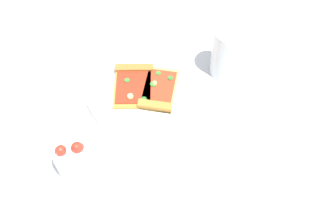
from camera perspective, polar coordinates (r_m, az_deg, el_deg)
name	(u,v)px	position (r m, az deg, el deg)	size (l,w,h in m)	color
ground_plane	(127,108)	(0.98, -5.78, 0.53)	(2.40, 2.40, 0.00)	silver
plate	(142,90)	(1.00, -3.64, 3.19)	(0.28, 0.28, 0.01)	silver
pizza_slice_near	(158,92)	(0.98, -1.41, 2.84)	(0.15, 0.13, 0.02)	#E5B256
pizza_slice_far	(134,83)	(1.00, -4.89, 4.09)	(0.15, 0.13, 0.02)	gold
salad_bowl	(79,155)	(0.89, -12.52, -5.95)	(0.11, 0.11, 0.08)	white
soda_glass	(227,53)	(1.01, 8.35, 8.27)	(0.08, 0.08, 0.14)	silver
paper_napkin	(218,164)	(0.90, 7.06, -7.29)	(0.14, 0.13, 0.00)	white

